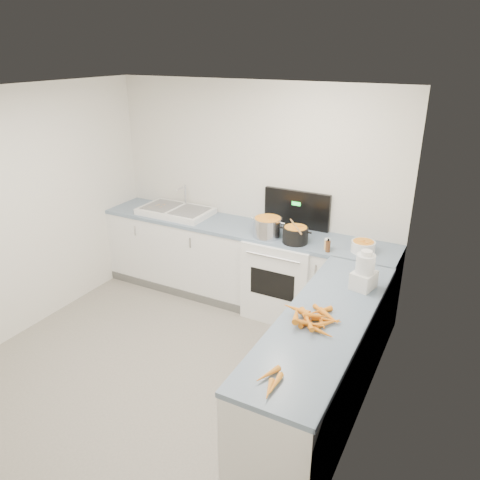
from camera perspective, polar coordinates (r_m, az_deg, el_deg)
The scene contains 19 objects.
floor at distance 4.51m, azimuth -10.39°, elevation -16.59°, with size 3.50×4.00×0.00m, color gray, non-canonical shape.
ceiling at distance 3.54m, azimuth -13.32°, elevation 16.76°, with size 3.50×4.00×0.00m, color silver, non-canonical shape.
wall_back at distance 5.44m, azimuth 1.66°, elevation 5.74°, with size 3.50×2.50×0.00m, color silver, non-canonical shape.
wall_left at distance 5.10m, azimuth -27.17°, elevation 2.02°, with size 4.00×2.50×0.00m, color silver, non-canonical shape.
wall_right at distance 3.15m, azimuth 14.24°, elevation -8.20°, with size 4.00×2.50×0.00m, color silver, non-canonical shape.
counter_back at distance 5.47m, azimuth 0.17°, elevation -2.91°, with size 3.50×0.62×0.94m.
counter_right at distance 3.88m, azimuth 9.86°, elevation -15.12°, with size 0.62×2.20×0.94m.
stove at distance 5.25m, azimuth 5.43°, elevation -4.13°, with size 0.76×0.65×1.36m.
sink at distance 5.72m, azimuth -7.84°, elevation 3.54°, with size 0.86×0.52×0.31m.
steel_pot at distance 4.98m, azimuth 3.39°, elevation 1.45°, with size 0.31×0.31×0.23m, color silver.
black_pot at distance 4.85m, azimuth 6.76°, elevation 0.50°, with size 0.26×0.26×0.19m, color black.
wooden_spoon at distance 4.81m, azimuth 6.81°, elevation 1.65°, with size 0.02×0.02×0.43m, color #AD7A47.
mixing_bowl at distance 4.77m, azimuth 14.77°, elevation -0.78°, with size 0.24×0.24×0.11m, color white.
extract_bottle at distance 4.69m, azimuth 10.68°, elevation -0.77°, with size 0.05×0.05×0.12m, color #593319.
spice_jar at distance 4.74m, azimuth 10.57°, elevation -0.57°, with size 0.06×0.06×0.10m, color #E5B266.
food_processor at distance 4.02m, azimuth 14.93°, elevation -3.82°, with size 0.21×0.24×0.34m.
carrot_pile at distance 3.53m, azimuth 8.93°, elevation -9.34°, with size 0.45×0.41×0.08m.
peeled_carrots at distance 2.94m, azimuth 3.80°, elevation -16.88°, with size 0.15×0.30×0.04m.
peelings at distance 5.85m, azimuth -9.66°, elevation 4.25°, with size 0.18×0.24×0.01m.
Camera 1 is at (2.30, -2.67, 2.82)m, focal length 35.00 mm.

